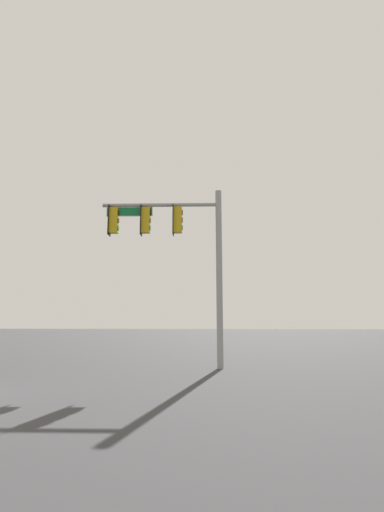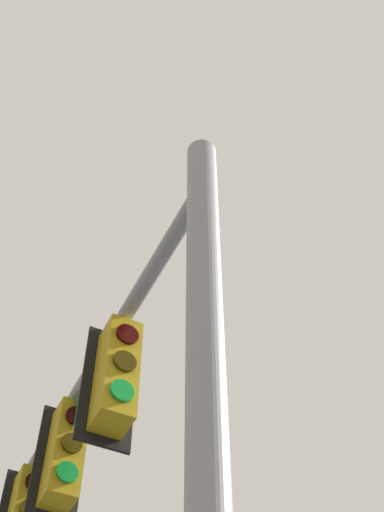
{
  "view_description": "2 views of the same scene",
  "coord_description": "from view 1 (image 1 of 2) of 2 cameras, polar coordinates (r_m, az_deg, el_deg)",
  "views": [
    {
      "loc": [
        -8.67,
        7.96,
        1.68
      ],
      "look_at": [
        -5.16,
        -8.88,
        4.69
      ],
      "focal_mm": 28.0,
      "sensor_mm": 36.0,
      "label": 1
    },
    {
      "loc": [
        -9.69,
        -7.24,
        1.87
      ],
      "look_at": [
        -5.42,
        -8.47,
        7.15
      ],
      "focal_mm": 50.0,
      "sensor_mm": 36.0,
      "label": 2
    }
  ],
  "objects": [
    {
      "name": "signal_pole_near",
      "position": [
        16.76,
        -2.0,
        1.96
      ],
      "size": [
        5.02,
        1.21,
        7.37
      ],
      "color": "gray",
      "rests_on": "ground_plane"
    }
  ]
}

